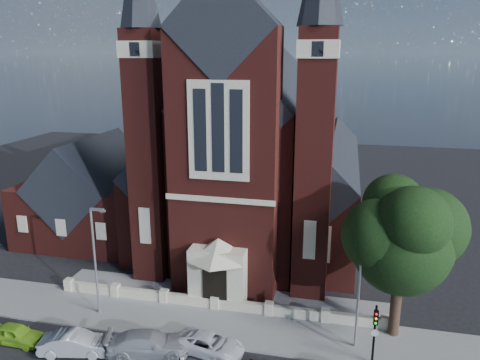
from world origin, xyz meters
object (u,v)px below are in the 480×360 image
at_px(street_lamp_left, 96,255).
at_px(car_lime_van, 16,334).
at_px(traffic_signal, 375,328).
at_px(parish_hall, 95,197).
at_px(street_lamp_right, 361,283).
at_px(car_silver_a, 75,343).
at_px(car_white_suv, 210,344).
at_px(church, 258,155).
at_px(street_tree, 404,240).
at_px(car_silver_b, 148,344).

height_order(street_lamp_left, car_lime_van, street_lamp_left).
bearing_deg(car_lime_van, traffic_signal, -82.22).
distance_m(parish_hall, car_lime_van, 19.24).
xyz_separation_m(street_lamp_left, street_lamp_right, (18.00, 0.00, 0.00)).
height_order(car_silver_a, car_white_suv, car_silver_a).
height_order(parish_hall, car_white_suv, parish_hall).
bearing_deg(church, car_white_suv, -87.05).
bearing_deg(church, car_silver_a, -106.76).
height_order(street_tree, traffic_signal, street_tree).
xyz_separation_m(street_tree, car_white_suv, (-11.48, -4.33, -6.34)).
relative_size(street_lamp_left, street_lamp_right, 1.00).
relative_size(street_lamp_left, car_lime_van, 2.18).
relative_size(church, parish_hall, 2.86).
height_order(street_lamp_right, car_silver_b, street_lamp_right).
bearing_deg(street_lamp_right, street_lamp_left, 180.00).
xyz_separation_m(parish_hall, street_tree, (28.60, -12.29, 2.95)).
bearing_deg(street_lamp_right, traffic_signal, -59.99).
bearing_deg(street_tree, car_lime_van, -165.77).
height_order(traffic_signal, car_silver_a, traffic_signal).
xyz_separation_m(street_lamp_right, car_white_suv, (-8.98, -2.62, -3.98)).
bearing_deg(parish_hall, car_silver_a, -64.32).
height_order(street_tree, street_lamp_right, street_tree).
height_order(church, street_lamp_right, church).
distance_m(street_lamp_left, car_lime_van, 6.91).
bearing_deg(traffic_signal, parish_hall, 150.02).
bearing_deg(parish_hall, street_tree, -23.26).
relative_size(church, car_silver_b, 6.77).
relative_size(street_lamp_right, traffic_signal, 2.02).
bearing_deg(street_lamp_right, church, 118.04).
height_order(street_tree, car_lime_van, street_tree).
distance_m(church, car_silver_b, 23.87).
distance_m(car_lime_van, car_white_suv, 12.72).
height_order(street_lamp_right, car_lime_van, street_lamp_right).
distance_m(street_tree, street_lamp_right, 3.84).
distance_m(church, car_white_suv, 22.88).
relative_size(church, traffic_signal, 8.72).
xyz_separation_m(street_tree, street_lamp_left, (-20.51, -1.71, -2.36)).
distance_m(street_tree, car_white_suv, 13.81).
distance_m(car_lime_van, car_silver_a, 4.40).
xyz_separation_m(parish_hall, car_silver_b, (13.38, -17.59, -3.26)).
xyz_separation_m(car_silver_a, car_white_suv, (8.19, 1.93, -0.10)).
xyz_separation_m(parish_hall, car_silver_a, (8.92, -18.55, -3.29)).
bearing_deg(church, car_lime_van, -116.19).
distance_m(street_lamp_left, car_silver_b, 7.47).
xyz_separation_m(parish_hall, street_lamp_left, (8.09, -14.00, 0.59)).
relative_size(parish_hall, traffic_signal, 3.05).
xyz_separation_m(street_lamp_left, car_lime_van, (-3.57, -4.40, -3.97)).
bearing_deg(car_lime_van, street_lamp_left, -38.45).
xyz_separation_m(traffic_signal, car_silver_a, (-18.08, -2.98, -1.86)).
height_order(parish_hall, street_lamp_right, parish_hall).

